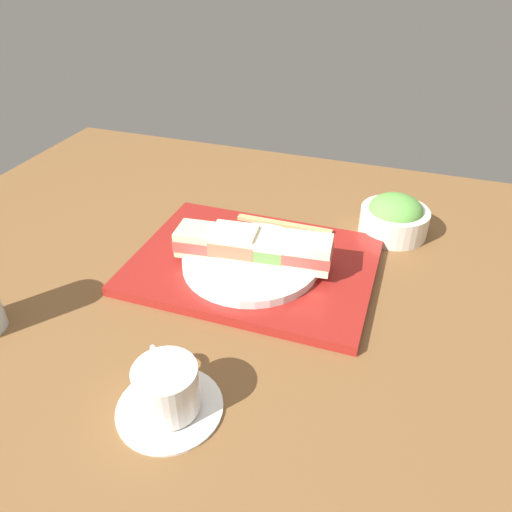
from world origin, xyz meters
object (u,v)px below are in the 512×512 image
at_px(sandwich_plate, 253,262).
at_px(salad_bowl, 394,217).
at_px(chopsticks_pair, 284,225).
at_px(sandwich_inner_near, 271,249).
at_px(sandwich_nearmost, 308,253).
at_px(sandwich_farmost, 200,240).
at_px(sandwich_inner_far, 235,243).
at_px(coffee_cup, 164,391).

xyz_separation_m(sandwich_plate, salad_bowl, (-0.21, -0.21, 0.01)).
bearing_deg(chopsticks_pair, sandwich_inner_near, 96.73).
height_order(sandwich_nearmost, sandwich_farmost, sandwich_nearmost).
xyz_separation_m(sandwich_plate, sandwich_inner_far, (0.03, 0.00, 0.03)).
bearing_deg(sandwich_inner_near, salad_bowl, -130.91).
height_order(sandwich_nearmost, sandwich_inner_far, same).
height_order(sandwich_farmost, chopsticks_pair, sandwich_farmost).
height_order(sandwich_inner_far, chopsticks_pair, sandwich_inner_far).
bearing_deg(salad_bowl, sandwich_nearmost, 59.56).
relative_size(salad_bowl, chopsticks_pair, 0.69).
bearing_deg(coffee_cup, chopsticks_pair, -92.86).
relative_size(sandwich_plate, coffee_cup, 1.75).
distance_m(sandwich_inner_near, chopsticks_pair, 0.14).
height_order(sandwich_inner_near, chopsticks_pair, sandwich_inner_near).
relative_size(sandwich_inner_far, sandwich_farmost, 1.01).
height_order(sandwich_plate, sandwich_farmost, sandwich_farmost).
distance_m(sandwich_nearmost, coffee_cup, 0.33).
relative_size(sandwich_plate, chopsticks_pair, 1.24).
xyz_separation_m(sandwich_nearmost, sandwich_inner_near, (0.06, 0.01, -0.00)).
bearing_deg(sandwich_inner_near, chopsticks_pair, -83.27).
xyz_separation_m(sandwich_nearmost, coffee_cup, (0.10, 0.31, -0.03)).
xyz_separation_m(sandwich_nearmost, chopsticks_pair, (0.08, -0.13, -0.04)).
relative_size(sandwich_inner_near, sandwich_inner_far, 1.01).
distance_m(sandwich_inner_far, chopsticks_pair, 0.16).
distance_m(sandwich_plate, salad_bowl, 0.30).
xyz_separation_m(sandwich_nearmost, sandwich_inner_far, (0.12, 0.01, 0.00)).
distance_m(sandwich_plate, sandwich_farmost, 0.10).
height_order(sandwich_nearmost, sandwich_inner_near, sandwich_nearmost).
relative_size(sandwich_farmost, coffee_cup, 0.61).
bearing_deg(sandwich_inner_far, sandwich_farmost, 5.15).
bearing_deg(chopsticks_pair, salad_bowl, -160.28).
relative_size(sandwich_nearmost, coffee_cup, 0.63).
distance_m(sandwich_plate, coffee_cup, 0.30).
bearing_deg(coffee_cup, sandwich_farmost, -73.77).
height_order(sandwich_plate, sandwich_inner_far, sandwich_inner_far).
relative_size(sandwich_inner_near, chopsticks_pair, 0.44).
height_order(sandwich_inner_far, salad_bowl, sandwich_inner_far).
xyz_separation_m(sandwich_inner_near, sandwich_farmost, (0.12, 0.01, -0.00)).
bearing_deg(coffee_cup, sandwich_inner_far, -85.52).
relative_size(sandwich_plate, sandwich_nearmost, 2.79).
bearing_deg(sandwich_plate, sandwich_nearmost, -174.85).
distance_m(sandwich_inner_near, coffee_cup, 0.31).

